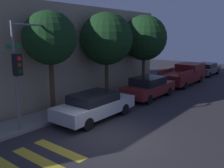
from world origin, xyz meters
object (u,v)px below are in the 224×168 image
at_px(sedan_near_corner, 95,105).
at_px(sedan_middle, 148,87).
at_px(traffic_light_pole, 25,58).
at_px(tree_near_corner, 50,38).
at_px(tree_midblock, 106,39).
at_px(pickup_truck, 184,74).
at_px(tree_far_end, 144,38).
at_px(sedan_far_end, 206,69).

distance_m(sedan_near_corner, sedan_middle, 5.42).
relative_size(traffic_light_pole, tree_near_corner, 0.88).
relative_size(traffic_light_pole, tree_midblock, 0.85).
bearing_deg(sedan_near_corner, pickup_truck, 0.00).
height_order(traffic_light_pole, tree_far_end, tree_far_end).
bearing_deg(traffic_light_pole, sedan_far_end, -3.55).
height_order(sedan_near_corner, pickup_truck, pickup_truck).
relative_size(sedan_near_corner, tree_far_end, 0.80).
bearing_deg(tree_near_corner, traffic_light_pole, -158.17).
relative_size(sedan_middle, tree_near_corner, 0.82).
bearing_deg(tree_far_end, pickup_truck, -30.70).
xyz_separation_m(traffic_light_pole, tree_near_corner, (1.96, 0.78, 0.79)).
xyz_separation_m(pickup_truck, tree_far_end, (-3.45, 2.05, 3.11)).
relative_size(traffic_light_pole, sedan_far_end, 1.06).
relative_size(sedan_near_corner, tree_midblock, 0.81).
height_order(sedan_far_end, tree_near_corner, tree_near_corner).
bearing_deg(sedan_near_corner, tree_midblock, 30.72).
distance_m(traffic_light_pole, tree_near_corner, 2.25).
bearing_deg(tree_midblock, tree_far_end, -0.00).
distance_m(sedan_near_corner, sedan_far_end, 17.43).
bearing_deg(traffic_light_pole, tree_far_end, 4.03).
bearing_deg(pickup_truck, tree_midblock, 165.85).
relative_size(pickup_truck, sedan_far_end, 1.25).
relative_size(sedan_near_corner, tree_near_corner, 0.84).
height_order(sedan_middle, tree_near_corner, tree_near_corner).
relative_size(traffic_light_pole, sedan_middle, 1.08).
bearing_deg(tree_far_end, tree_near_corner, 180.00).
height_order(pickup_truck, sedan_far_end, pickup_truck).
distance_m(tree_near_corner, tree_midblock, 4.48).
distance_m(pickup_truck, tree_near_corner, 13.18).
xyz_separation_m(traffic_light_pole, sedan_near_corner, (2.99, -1.27, -2.56)).
bearing_deg(tree_near_corner, pickup_truck, -9.23).
distance_m(sedan_middle, tree_near_corner, 7.54).
bearing_deg(tree_midblock, sedan_middle, -46.12).
bearing_deg(pickup_truck, tree_near_corner, 170.77).
bearing_deg(tree_far_end, sedan_middle, -142.86).
bearing_deg(traffic_light_pole, pickup_truck, -4.97).
relative_size(sedan_near_corner, pickup_truck, 0.80).
bearing_deg(traffic_light_pole, tree_near_corner, 21.83).
xyz_separation_m(sedan_near_corner, sedan_middle, (5.42, 0.00, 0.03)).
distance_m(sedan_far_end, tree_near_corner, 18.88).
relative_size(sedan_far_end, tree_near_corner, 0.83).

